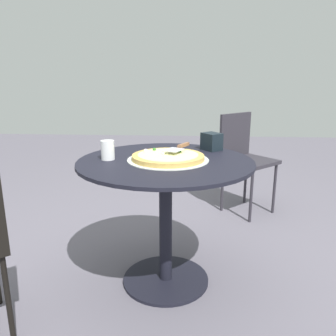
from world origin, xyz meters
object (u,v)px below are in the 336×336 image
(pizza_server, at_px, (179,147))
(patio_chair_far, at_px, (244,154))
(pizza_on_tray, at_px, (168,157))
(drinking_cup, at_px, (108,150))
(patio_table, at_px, (166,194))
(napkin_dispenser, at_px, (212,142))

(pizza_server, height_order, patio_chair_far, patio_chair_far)
(pizza_on_tray, relative_size, drinking_cup, 4.23)
(patio_table, xyz_separation_m, patio_chair_far, (1.15, -0.59, -0.02))
(pizza_on_tray, bearing_deg, pizza_server, -36.02)
(napkin_dispenser, bearing_deg, pizza_on_tray, 98.85)
(pizza_server, height_order, napkin_dispenser, napkin_dispenser)
(pizza_on_tray, xyz_separation_m, napkin_dispenser, (0.27, -0.24, 0.04))
(pizza_on_tray, relative_size, pizza_server, 2.09)
(pizza_on_tray, height_order, patio_chair_far, patio_chair_far)
(napkin_dispenser, bearing_deg, patio_chair_far, -60.10)
(pizza_server, bearing_deg, patio_table, 137.66)
(patio_table, relative_size, pizza_on_tray, 2.16)
(patio_table, distance_m, drinking_cup, 0.39)
(napkin_dispenser, height_order, patio_chair_far, patio_chair_far)
(patio_table, distance_m, pizza_on_tray, 0.21)
(patio_table, relative_size, drinking_cup, 9.16)
(napkin_dispenser, distance_m, patio_chair_far, 0.98)
(patio_table, relative_size, pizza_server, 4.51)
(patio_table, xyz_separation_m, drinking_cup, (-0.01, 0.31, 0.25))
(patio_table, bearing_deg, pizza_on_tray, -94.50)
(drinking_cup, bearing_deg, patio_chair_far, -37.97)
(pizza_on_tray, bearing_deg, drinking_cup, 91.23)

